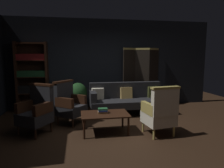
# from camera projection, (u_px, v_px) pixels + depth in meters

# --- Properties ---
(ground_plane) EXTENTS (10.00, 10.00, 0.00)m
(ground_plane) POSITION_uv_depth(u_px,v_px,m) (118.00, 133.00, 4.26)
(ground_plane) COLOR black
(back_wall) EXTENTS (7.20, 0.10, 2.80)m
(back_wall) POSITION_uv_depth(u_px,v_px,m) (103.00, 64.00, 6.47)
(back_wall) COLOR black
(back_wall) RESTS_ON ground_plane
(folding_screen) EXTENTS (1.26, 0.27, 1.90)m
(folding_screen) POSITION_uv_depth(u_px,v_px,m) (142.00, 76.00, 6.52)
(folding_screen) COLOR black
(folding_screen) RESTS_ON ground_plane
(bookshelf) EXTENTS (0.90, 0.32, 2.05)m
(bookshelf) POSITION_uv_depth(u_px,v_px,m) (32.00, 76.00, 5.90)
(bookshelf) COLOR black
(bookshelf) RESTS_ON ground_plane
(velvet_couch) EXTENTS (2.12, 0.78, 0.88)m
(velvet_couch) POSITION_uv_depth(u_px,v_px,m) (127.00, 98.00, 5.71)
(velvet_couch) COLOR black
(velvet_couch) RESTS_ON ground_plane
(coffee_table) EXTENTS (1.00, 0.64, 0.42)m
(coffee_table) POSITION_uv_depth(u_px,v_px,m) (105.00, 116.00, 4.24)
(coffee_table) COLOR black
(coffee_table) RESTS_ON ground_plane
(armchair_gilt_accent) EXTENTS (0.66, 0.65, 1.04)m
(armchair_gilt_accent) POSITION_uv_depth(u_px,v_px,m) (160.00, 112.00, 4.08)
(armchair_gilt_accent) COLOR tan
(armchair_gilt_accent) RESTS_ON ground_plane
(armchair_wing_left) EXTENTS (0.81, 0.81, 1.04)m
(armchair_wing_left) POSITION_uv_depth(u_px,v_px,m) (69.00, 104.00, 4.83)
(armchair_wing_left) COLOR black
(armchair_wing_left) RESTS_ON ground_plane
(armchair_wing_right) EXTENTS (0.80, 0.80, 1.04)m
(armchair_wing_right) POSITION_uv_depth(u_px,v_px,m) (37.00, 110.00, 4.22)
(armchair_wing_right) COLOR black
(armchair_wing_right) RESTS_ON ground_plane
(potted_plant) EXTENTS (0.55, 0.55, 0.85)m
(potted_plant) POSITION_uv_depth(u_px,v_px,m) (78.00, 95.00, 5.98)
(potted_plant) COLOR brown
(potted_plant) RESTS_ON ground_plane
(book_tan_leather) EXTENTS (0.22, 0.16, 0.04)m
(book_tan_leather) POSITION_uv_depth(u_px,v_px,m) (103.00, 112.00, 4.28)
(book_tan_leather) COLOR #9E7A47
(book_tan_leather) RESTS_ON coffee_table
(book_navy_cloth) EXTENTS (0.19, 0.18, 0.03)m
(book_navy_cloth) POSITION_uv_depth(u_px,v_px,m) (103.00, 111.00, 4.27)
(book_navy_cloth) COLOR navy
(book_navy_cloth) RESTS_ON book_tan_leather
(book_green_cloth) EXTENTS (0.20, 0.15, 0.04)m
(book_green_cloth) POSITION_uv_depth(u_px,v_px,m) (103.00, 109.00, 4.27)
(book_green_cloth) COLOR #1E4C28
(book_green_cloth) RESTS_ON book_navy_cloth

